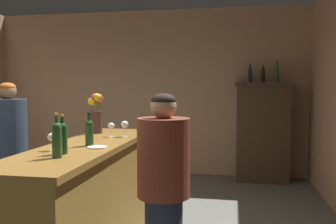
% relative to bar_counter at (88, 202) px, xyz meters
% --- Properties ---
extents(wall_back, '(5.74, 0.12, 2.93)m').
position_rel_bar_counter_xyz_m(wall_back, '(-0.29, 3.48, 0.93)').
color(wall_back, tan).
rests_on(wall_back, ground).
extents(bar_counter, '(0.63, 2.35, 1.06)m').
position_rel_bar_counter_xyz_m(bar_counter, '(0.00, 0.00, 0.00)').
color(bar_counter, olive).
rests_on(bar_counter, ground).
extents(display_cabinet, '(0.92, 0.48, 1.64)m').
position_rel_bar_counter_xyz_m(display_cabinet, '(1.74, 3.15, 0.32)').
color(display_cabinet, '#3F3020').
rests_on(display_cabinet, ground).
extents(wine_bottle_riesling, '(0.07, 0.07, 0.28)m').
position_rel_bar_counter_xyz_m(wine_bottle_riesling, '(0.06, -0.10, 0.65)').
color(wine_bottle_riesling, '#1D3E1D').
rests_on(wine_bottle_riesling, bar_counter).
extents(wine_bottle_malbec, '(0.07, 0.07, 0.29)m').
position_rel_bar_counter_xyz_m(wine_bottle_malbec, '(0.01, -0.50, 0.66)').
color(wine_bottle_malbec, '#153C19').
rests_on(wine_bottle_malbec, bar_counter).
extents(wine_bottle_merlot, '(0.07, 0.07, 0.32)m').
position_rel_bar_counter_xyz_m(wine_bottle_merlot, '(0.05, -0.64, 0.67)').
color(wine_bottle_merlot, '#264C28').
rests_on(wine_bottle_merlot, bar_counter).
extents(wine_glass_front, '(0.07, 0.07, 0.14)m').
position_rel_bar_counter_xyz_m(wine_glass_front, '(0.06, 0.47, 0.63)').
color(wine_glass_front, white).
rests_on(wine_glass_front, bar_counter).
extents(wine_glass_mid, '(0.07, 0.07, 0.16)m').
position_rel_bar_counter_xyz_m(wine_glass_mid, '(0.19, 0.49, 0.65)').
color(wine_glass_mid, white).
rests_on(wine_glass_mid, bar_counter).
extents(wine_glass_rear, '(0.08, 0.08, 0.14)m').
position_rel_bar_counter_xyz_m(wine_glass_rear, '(-0.13, -0.38, 0.63)').
color(wine_glass_rear, white).
rests_on(wine_glass_rear, bar_counter).
extents(flower_arrangement, '(0.15, 0.14, 0.43)m').
position_rel_bar_counter_xyz_m(flower_arrangement, '(-0.19, 0.71, 0.76)').
color(flower_arrangement, '#432924').
rests_on(flower_arrangement, bar_counter).
extents(cheese_plate, '(0.16, 0.16, 0.01)m').
position_rel_bar_counter_xyz_m(cheese_plate, '(0.17, -0.20, 0.53)').
color(cheese_plate, white).
rests_on(cheese_plate, bar_counter).
extents(display_bottle_left, '(0.07, 0.07, 0.31)m').
position_rel_bar_counter_xyz_m(display_bottle_left, '(1.53, 3.15, 1.24)').
color(display_bottle_left, '#182A34').
rests_on(display_bottle_left, display_cabinet).
extents(display_bottle_midleft, '(0.07, 0.07, 0.30)m').
position_rel_bar_counter_xyz_m(display_bottle_midleft, '(1.73, 3.15, 1.23)').
color(display_bottle_midleft, black).
rests_on(display_bottle_midleft, display_cabinet).
extents(display_bottle_center, '(0.07, 0.07, 0.34)m').
position_rel_bar_counter_xyz_m(display_bottle_center, '(1.95, 3.15, 1.25)').
color(display_bottle_center, '#2B4F2E').
rests_on(display_bottle_center, display_cabinet).
extents(patron_tall, '(0.39, 0.39, 1.61)m').
position_rel_bar_counter_xyz_m(patron_tall, '(-1.18, 0.61, 0.34)').
color(patron_tall, '#2B3453').
rests_on(patron_tall, ground).
extents(bartender, '(0.38, 0.38, 1.51)m').
position_rel_bar_counter_xyz_m(bartender, '(0.78, -0.47, 0.28)').
color(bartender, '#242E4B').
rests_on(bartender, ground).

